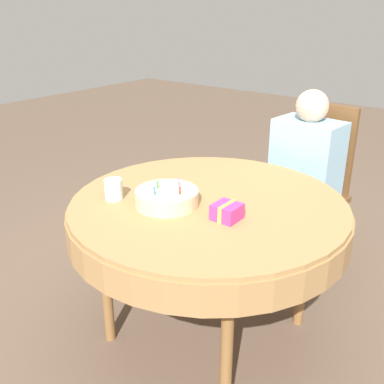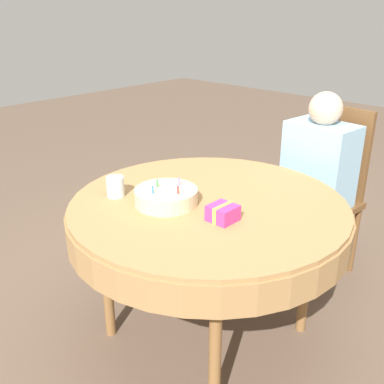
# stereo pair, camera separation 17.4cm
# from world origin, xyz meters

# --- Properties ---
(ground_plane) EXTENTS (12.00, 12.00, 0.00)m
(ground_plane) POSITION_xyz_m (0.00, 0.00, 0.00)
(ground_plane) COLOR brown
(dining_table) EXTENTS (1.27, 1.27, 0.73)m
(dining_table) POSITION_xyz_m (0.00, 0.00, 0.65)
(dining_table) COLOR #9E7547
(dining_table) RESTS_ON ground_plane
(chair) EXTENTS (0.47, 0.47, 1.01)m
(chair) POSITION_xyz_m (0.09, 0.96, 0.53)
(chair) COLOR brown
(chair) RESTS_ON ground_plane
(person) EXTENTS (0.40, 0.36, 1.12)m
(person) POSITION_xyz_m (0.08, 0.86, 0.68)
(person) COLOR #DBB293
(person) RESTS_ON ground_plane
(birthday_cake) EXTENTS (0.28, 0.28, 0.11)m
(birthday_cake) POSITION_xyz_m (-0.12, -0.15, 0.77)
(birthday_cake) COLOR beige
(birthday_cake) RESTS_ON dining_table
(drinking_glass) EXTENTS (0.08, 0.08, 0.09)m
(drinking_glass) POSITION_xyz_m (-0.35, -0.25, 0.78)
(drinking_glass) COLOR silver
(drinking_glass) RESTS_ON dining_table
(gift_box) EXTENTS (0.11, 0.11, 0.07)m
(gift_box) POSITION_xyz_m (0.17, -0.10, 0.76)
(gift_box) COLOR #D13384
(gift_box) RESTS_ON dining_table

